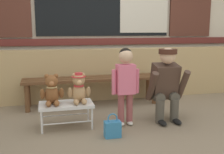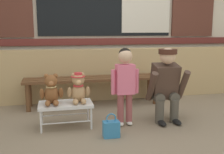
{
  "view_description": "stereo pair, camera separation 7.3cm",
  "coord_description": "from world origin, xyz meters",
  "px_view_note": "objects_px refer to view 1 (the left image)",
  "views": [
    {
      "loc": [
        -1.05,
        -3.02,
        1.19
      ],
      "look_at": [
        -0.21,
        0.43,
        0.55
      ],
      "focal_mm": 43.64,
      "sensor_mm": 36.0,
      "label": 1
    },
    {
      "loc": [
        -0.98,
        -3.03,
        1.19
      ],
      "look_at": [
        -0.21,
        0.43,
        0.55
      ],
      "focal_mm": 43.64,
      "sensor_mm": 36.0,
      "label": 2
    }
  ],
  "objects_px": {
    "teddy_bear_plain": "(52,91)",
    "child_standing": "(126,78)",
    "handbag_on_ground": "(113,129)",
    "teddy_bear_with_hat": "(79,88)",
    "small_display_bench": "(66,106)",
    "wooden_bench_long": "(92,82)",
    "adult_crouching": "(166,84)"
  },
  "relations": [
    {
      "from": "teddy_bear_plain",
      "to": "child_standing",
      "type": "distance_m",
      "value": 0.89
    },
    {
      "from": "teddy_bear_plain",
      "to": "handbag_on_ground",
      "type": "distance_m",
      "value": 0.85
    },
    {
      "from": "teddy_bear_with_hat",
      "to": "small_display_bench",
      "type": "bearing_deg",
      "value": -179.23
    },
    {
      "from": "child_standing",
      "to": "teddy_bear_plain",
      "type": "bearing_deg",
      "value": 174.16
    },
    {
      "from": "wooden_bench_long",
      "to": "teddy_bear_with_hat",
      "type": "bearing_deg",
      "value": -109.69
    },
    {
      "from": "adult_crouching",
      "to": "handbag_on_ground",
      "type": "height_order",
      "value": "adult_crouching"
    },
    {
      "from": "teddy_bear_with_hat",
      "to": "adult_crouching",
      "type": "distance_m",
      "value": 1.11
    },
    {
      "from": "teddy_bear_plain",
      "to": "adult_crouching",
      "type": "height_order",
      "value": "adult_crouching"
    },
    {
      "from": "teddy_bear_with_hat",
      "to": "handbag_on_ground",
      "type": "height_order",
      "value": "teddy_bear_with_hat"
    },
    {
      "from": "handbag_on_ground",
      "to": "small_display_bench",
      "type": "bearing_deg",
      "value": 137.42
    },
    {
      "from": "wooden_bench_long",
      "to": "small_display_bench",
      "type": "height_order",
      "value": "wooden_bench_long"
    },
    {
      "from": "child_standing",
      "to": "handbag_on_ground",
      "type": "height_order",
      "value": "child_standing"
    },
    {
      "from": "adult_crouching",
      "to": "child_standing",
      "type": "bearing_deg",
      "value": -175.86
    },
    {
      "from": "wooden_bench_long",
      "to": "handbag_on_ground",
      "type": "bearing_deg",
      "value": -90.16
    },
    {
      "from": "adult_crouching",
      "to": "handbag_on_ground",
      "type": "xyz_separation_m",
      "value": [
        -0.8,
        -0.38,
        -0.38
      ]
    },
    {
      "from": "wooden_bench_long",
      "to": "child_standing",
      "type": "relative_size",
      "value": 2.19
    },
    {
      "from": "small_display_bench",
      "to": "teddy_bear_with_hat",
      "type": "bearing_deg",
      "value": 0.77
    },
    {
      "from": "small_display_bench",
      "to": "teddy_bear_plain",
      "type": "height_order",
      "value": "teddy_bear_plain"
    },
    {
      "from": "teddy_bear_with_hat",
      "to": "handbag_on_ground",
      "type": "xyz_separation_m",
      "value": [
        0.31,
        -0.43,
        -0.38
      ]
    },
    {
      "from": "small_display_bench",
      "to": "wooden_bench_long",
      "type": "bearing_deg",
      "value": 61.66
    },
    {
      "from": "child_standing",
      "to": "handbag_on_ground",
      "type": "distance_m",
      "value": 0.65
    },
    {
      "from": "teddy_bear_with_hat",
      "to": "child_standing",
      "type": "distance_m",
      "value": 0.58
    },
    {
      "from": "wooden_bench_long",
      "to": "teddy_bear_with_hat",
      "type": "height_order",
      "value": "teddy_bear_with_hat"
    },
    {
      "from": "wooden_bench_long",
      "to": "handbag_on_ground",
      "type": "distance_m",
      "value": 1.34
    },
    {
      "from": "small_display_bench",
      "to": "child_standing",
      "type": "height_order",
      "value": "child_standing"
    },
    {
      "from": "adult_crouching",
      "to": "handbag_on_ground",
      "type": "bearing_deg",
      "value": -154.43
    },
    {
      "from": "wooden_bench_long",
      "to": "teddy_bear_with_hat",
      "type": "relative_size",
      "value": 5.78
    },
    {
      "from": "teddy_bear_with_hat",
      "to": "adult_crouching",
      "type": "xyz_separation_m",
      "value": [
        1.11,
        -0.05,
        0.01
      ]
    },
    {
      "from": "small_display_bench",
      "to": "child_standing",
      "type": "distance_m",
      "value": 0.79
    },
    {
      "from": "adult_crouching",
      "to": "small_display_bench",
      "type": "bearing_deg",
      "value": 177.83
    },
    {
      "from": "teddy_bear_plain",
      "to": "teddy_bear_with_hat",
      "type": "height_order",
      "value": "same"
    },
    {
      "from": "teddy_bear_with_hat",
      "to": "child_standing",
      "type": "xyz_separation_m",
      "value": [
        0.56,
        -0.09,
        0.12
      ]
    }
  ]
}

